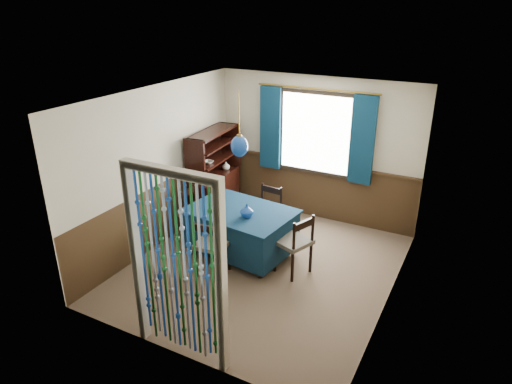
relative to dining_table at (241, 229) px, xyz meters
The scene contains 22 objects.
floor 0.67m from the dining_table, 23.29° to the right, with size 4.00×4.00×0.00m, color brown.
ceiling 2.13m from the dining_table, 23.29° to the right, with size 4.00×4.00×0.00m, color silver.
wall_back 2.03m from the dining_table, 75.19° to the left, with size 3.60×3.60×0.00m, color beige.
wall_front 2.40m from the dining_table, 77.85° to the right, with size 3.60×3.60×0.00m, color beige.
wall_left 1.57m from the dining_table, behind, with size 4.00×4.00×0.00m, color beige.
wall_right 2.43m from the dining_table, ahead, with size 4.00×4.00×0.00m, color beige.
wainscot_back 1.84m from the dining_table, 75.07° to the left, with size 3.60×3.60×0.00m, color #3B2816.
wainscot_front 2.24m from the dining_table, 77.77° to the right, with size 3.60×3.60×0.00m, color #3B2816.
wainscot_left 1.33m from the dining_table, behind, with size 4.00×4.00×0.00m, color #3B2816.
wainscot_right 2.27m from the dining_table, ahead, with size 4.00×4.00×0.00m, color #3B2816.
window 2.13m from the dining_table, 74.79° to the left, with size 1.32×0.12×1.42m, color black.
doorway 2.28m from the dining_table, 77.52° to the right, with size 1.16×0.12×2.18m, color silver, non-canonical shape.
dining_table is the anchor object (origin of this frame).
chair_near 0.69m from the dining_table, 97.03° to the right, with size 0.48×0.46×0.88m.
chair_far 0.67m from the dining_table, 81.01° to the left, with size 0.47×0.45×0.87m.
chair_left 0.90m from the dining_table, behind, with size 0.45×0.47×0.86m.
chair_right 0.94m from the dining_table, ahead, with size 0.56×0.57×0.91m.
sideboard 1.49m from the dining_table, 137.76° to the left, with size 0.52×1.24×1.58m.
pendant_lamp 1.31m from the dining_table, 14.04° to the right, with size 0.25×0.25×0.92m.
vase_table 0.47m from the dining_table, 38.31° to the right, with size 0.17×0.17×0.18m, color navy.
bowl_shelf 1.44m from the dining_table, 144.37° to the left, with size 0.19×0.19×0.05m, color beige.
vase_sideboard 1.72m from the dining_table, 128.63° to the left, with size 0.16×0.16×0.16m, color beige.
Camera 1 is at (2.59, -5.10, 3.63)m, focal length 32.00 mm.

